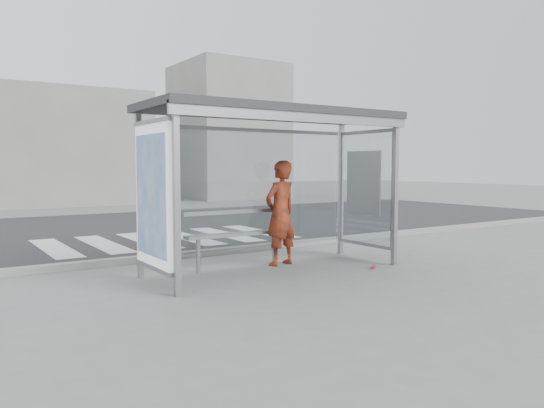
{
  "coord_description": "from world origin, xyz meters",
  "views": [
    {
      "loc": [
        -4.73,
        -7.08,
        1.71
      ],
      "look_at": [
        0.08,
        0.2,
        1.08
      ],
      "focal_mm": 35.0,
      "sensor_mm": 36.0,
      "label": 1
    }
  ],
  "objects_px": {
    "person": "(281,213)",
    "soda_can": "(373,267)",
    "bus_shelter": "(253,148)",
    "bench": "(237,234)"
  },
  "relations": [
    {
      "from": "person",
      "to": "soda_can",
      "type": "xyz_separation_m",
      "value": [
        1.09,
        -1.14,
        -0.87
      ]
    },
    {
      "from": "bus_shelter",
      "to": "bench",
      "type": "bearing_deg",
      "value": 89.47
    },
    {
      "from": "soda_can",
      "to": "bench",
      "type": "bearing_deg",
      "value": 144.1
    },
    {
      "from": "person",
      "to": "bench",
      "type": "bearing_deg",
      "value": -26.16
    },
    {
      "from": "bench",
      "to": "person",
      "type": "bearing_deg",
      "value": -13.99
    },
    {
      "from": "bench",
      "to": "soda_can",
      "type": "distance_m",
      "value": 2.33
    },
    {
      "from": "person",
      "to": "bench",
      "type": "xyz_separation_m",
      "value": [
        -0.75,
        0.19,
        -0.33
      ]
    },
    {
      "from": "bus_shelter",
      "to": "person",
      "type": "height_order",
      "value": "bus_shelter"
    },
    {
      "from": "bus_shelter",
      "to": "person",
      "type": "xyz_separation_m",
      "value": [
        0.75,
        0.34,
        -1.08
      ]
    },
    {
      "from": "bus_shelter",
      "to": "soda_can",
      "type": "height_order",
      "value": "bus_shelter"
    }
  ]
}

